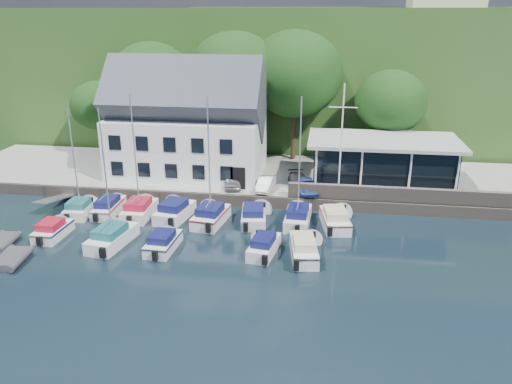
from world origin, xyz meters
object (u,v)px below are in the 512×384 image
at_px(club_pavilion, 382,161).
at_px(boat_r2_3, 264,244).
at_px(boat_r1_2, 136,163).
at_px(boat_r2_0, 53,228).
at_px(car_blue, 306,185).
at_px(boat_r2_1, 106,184).
at_px(car_dgrey, 299,181).
at_px(dinghy_0, 1,241).
at_px(car_white, 266,183).
at_px(boat_r1_0, 75,167).
at_px(flagpole, 341,142).
at_px(boat_r1_7, 335,217).
at_px(boat_r1_4, 209,165).
at_px(car_silver, 232,180).
at_px(boat_r1_6, 299,168).
at_px(dinghy_1, 11,258).
at_px(boat_r2_2, 163,241).
at_px(boat_r2_4, 304,246).
at_px(boat_r1_5, 254,214).
at_px(boat_r1_3, 175,209).
at_px(harbor_building, 187,128).
at_px(boat_r1_1, 104,164).

bearing_deg(club_pavilion, boat_r2_3, -123.65).
distance_m(boat_r1_2, boat_r2_3, 12.53).
xyz_separation_m(boat_r1_2, boat_r2_0, (-4.93, -4.66, -3.84)).
xyz_separation_m(car_blue, boat_r2_1, (-13.24, -10.25, 3.02)).
relative_size(car_dgrey, boat_r2_0, 0.81).
height_order(boat_r2_0, dinghy_0, boat_r2_0).
xyz_separation_m(car_white, boat_r1_2, (-9.65, -5.07, 2.95)).
height_order(car_white, boat_r1_0, boat_r1_0).
height_order(flagpole, boat_r2_0, flagpole).
xyz_separation_m(club_pavilion, boat_r1_7, (-4.08, -8.13, -2.29)).
distance_m(boat_r2_1, dinghy_0, 8.98).
xyz_separation_m(flagpole, boat_r1_4, (-9.88, -4.93, -0.93)).
height_order(car_silver, boat_r1_6, boat_r1_6).
xyz_separation_m(boat_r1_4, dinghy_1, (-11.62, -8.29, -4.39)).
bearing_deg(boat_r1_0, flagpole, 7.16).
height_order(car_silver, boat_r2_2, car_silver).
distance_m(boat_r2_2, boat_r2_4, 9.77).
bearing_deg(boat_r2_3, boat_r1_2, 163.71).
height_order(boat_r1_6, boat_r2_3, boat_r1_6).
height_order(boat_r1_5, boat_r1_7, boat_r1_7).
bearing_deg(car_dgrey, car_silver, 171.92).
xyz_separation_m(boat_r1_5, boat_r1_6, (3.47, 0.12, 3.84)).
height_order(car_blue, flagpole, flagpole).
relative_size(boat_r1_4, boat_r2_1, 1.03).
xyz_separation_m(boat_r1_6, boat_r1_7, (2.87, -0.08, -3.79)).
bearing_deg(boat_r1_6, car_blue, 87.78).
xyz_separation_m(car_silver, boat_r2_4, (6.93, -10.57, -0.85)).
relative_size(boat_r1_0, boat_r1_5, 1.38).
xyz_separation_m(car_white, dinghy_1, (-15.23, -13.89, -1.19)).
distance_m(car_silver, boat_r1_7, 10.48).
relative_size(car_white, boat_r1_3, 0.58).
distance_m(boat_r1_4, boat_r1_6, 6.82).
height_order(boat_r1_4, boat_r1_6, boat_r1_4).
bearing_deg(flagpole, dinghy_1, -148.41).
distance_m(car_blue, boat_r1_3, 11.42).
bearing_deg(car_silver, boat_r1_0, -165.75).
bearing_deg(boat_r2_3, car_dgrey, 89.98).
distance_m(harbor_building, boat_r1_5, 12.42).
xyz_separation_m(car_silver, car_white, (3.05, -0.35, -0.05)).
xyz_separation_m(boat_r1_5, boat_r2_3, (1.49, -5.25, -0.01)).
relative_size(club_pavilion, car_white, 3.86).
xyz_separation_m(boat_r1_1, boat_r1_4, (8.80, -0.83, 0.53)).
distance_m(boat_r2_0, boat_r2_2, 8.74).
height_order(boat_r2_0, boat_r2_3, boat_r2_3).
height_order(boat_r1_4, boat_r2_3, boat_r1_4).
relative_size(boat_r1_4, boat_r1_7, 1.56).
bearing_deg(boat_r1_4, boat_r1_3, 179.05).
height_order(boat_r1_4, boat_r2_1, boat_r1_4).
distance_m(car_blue, boat_r1_0, 19.04).
distance_m(flagpole, boat_r2_3, 11.85).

